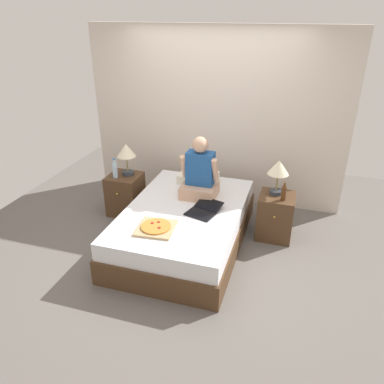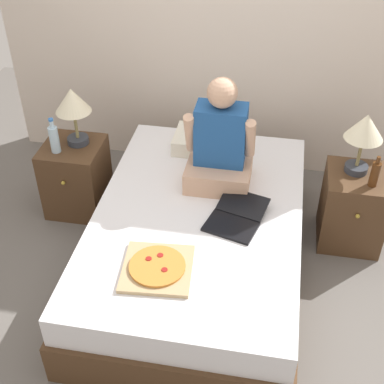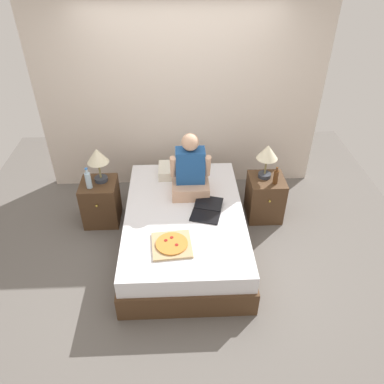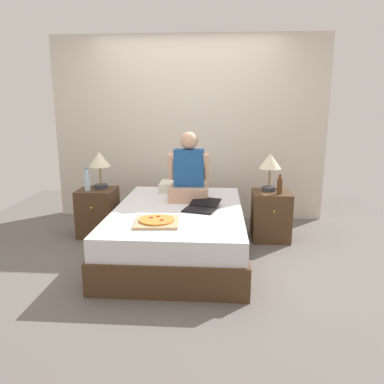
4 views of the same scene
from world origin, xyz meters
name	(u,v)px [view 2 (image 2 of 4)]	position (x,y,z in m)	size (l,w,h in m)	color
ground_plane	(198,267)	(0.00, 0.00, 0.00)	(5.75, 5.75, 0.00)	#66605B
wall_back	(230,24)	(0.00, 1.42, 1.25)	(3.75, 0.12, 2.50)	beige
bed	(198,241)	(0.00, 0.00, 0.25)	(1.39, 2.11, 0.51)	#4C331E
nightstand_left	(76,177)	(-1.05, 0.51, 0.29)	(0.44, 0.47, 0.58)	#4C331E
lamp_on_left_nightstand	(73,104)	(-1.01, 0.56, 0.91)	(0.26, 0.26, 0.45)	#333842
water_bottle	(54,139)	(-1.13, 0.42, 0.69)	(0.07, 0.07, 0.28)	silver
nightstand_right	(353,208)	(1.05, 0.51, 0.29)	(0.44, 0.47, 0.58)	#4C331E
lamp_on_right_nightstand	(365,131)	(1.02, 0.56, 0.91)	(0.26, 0.26, 0.45)	#333842
beer_bottle	(375,174)	(1.12, 0.41, 0.68)	(0.06, 0.06, 0.23)	#512D14
pillow	(209,142)	(-0.05, 0.78, 0.57)	(0.52, 0.34, 0.12)	silver
person_seated	(220,146)	(0.08, 0.38, 0.79)	(0.47, 0.40, 0.78)	tan
laptop	(235,219)	(0.25, -0.04, 0.53)	(0.42, 0.48, 0.07)	black
pizza_box	(157,268)	(-0.14, -0.55, 0.53)	(0.43, 0.43, 0.05)	tan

